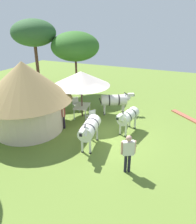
# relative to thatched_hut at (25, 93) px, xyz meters

# --- Properties ---
(ground_plane) EXTENTS (36.00, 36.00, 0.00)m
(ground_plane) POSITION_rel_thatched_hut_xyz_m (1.18, -4.39, -2.24)
(ground_plane) COLOR olive
(thatched_hut) EXTENTS (5.07, 5.07, 3.93)m
(thatched_hut) POSITION_rel_thatched_hut_xyz_m (0.00, 0.00, 0.00)
(thatched_hut) COLOR beige
(thatched_hut) RESTS_ON ground_plane
(shade_umbrella) EXTENTS (3.61, 3.61, 2.99)m
(shade_umbrella) POSITION_rel_thatched_hut_xyz_m (2.82, -1.93, 0.31)
(shade_umbrella) COLOR brown
(shade_umbrella) RESTS_ON ground_plane
(patio_dining_table) EXTENTS (1.49, 1.14, 0.74)m
(patio_dining_table) POSITION_rel_thatched_hut_xyz_m (2.82, -1.93, -1.59)
(patio_dining_table) COLOR silver
(patio_dining_table) RESTS_ON ground_plane
(patio_chair_near_lawn) EXTENTS (0.61, 0.61, 0.90)m
(patio_chair_near_lawn) POSITION_rel_thatched_hut_xyz_m (3.62, -1.03, -1.72)
(patio_chair_near_lawn) COLOR silver
(patio_chair_near_lawn) RESTS_ON ground_plane
(patio_chair_east_end) EXTENTS (0.60, 0.60, 0.90)m
(patio_chair_east_end) POSITION_rel_thatched_hut_xyz_m (2.13, -2.92, -1.72)
(patio_chair_east_end) COLOR silver
(patio_chair_east_end) RESTS_ON ground_plane
(guest_beside_umbrella) EXTENTS (0.51, 0.39, 1.60)m
(guest_beside_umbrella) POSITION_rel_thatched_hut_xyz_m (0.94, -1.72, -1.28)
(guest_beside_umbrella) COLOR #231A2B
(guest_beside_umbrella) RESTS_ON ground_plane
(standing_watcher) EXTENTS (0.42, 0.54, 1.73)m
(standing_watcher) POSITION_rel_thatched_hut_xyz_m (-1.42, -6.22, -1.20)
(standing_watcher) COLOR black
(standing_watcher) RESTS_ON ground_plane
(zebra_nearest_camera) EXTENTS (2.15, 0.91, 1.48)m
(zebra_nearest_camera) POSITION_rel_thatched_hut_xyz_m (1.93, -5.25, -1.29)
(zebra_nearest_camera) COLOR silver
(zebra_nearest_camera) RESTS_ON ground_plane
(zebra_by_umbrella) EXTENTS (1.40, 2.13, 1.50)m
(zebra_by_umbrella) POSITION_rel_thatched_hut_xyz_m (4.08, -3.73, -1.27)
(zebra_by_umbrella) COLOR silver
(zebra_by_umbrella) RESTS_ON ground_plane
(zebra_toward_hut) EXTENTS (2.33, 0.95, 1.55)m
(zebra_toward_hut) POSITION_rel_thatched_hut_xyz_m (-0.28, -3.95, -1.22)
(zebra_toward_hut) COLOR silver
(zebra_toward_hut) RESTS_ON ground_plane
(acacia_tree_behind_hut) EXTENTS (3.46, 3.46, 5.96)m
(acacia_tree_behind_hut) POSITION_rel_thatched_hut_xyz_m (5.69, 3.64, 2.66)
(acacia_tree_behind_hut) COLOR #503127
(acacia_tree_behind_hut) RESTS_ON ground_plane
(acacia_tree_left_background) EXTENTS (3.83, 3.83, 5.07)m
(acacia_tree_left_background) POSITION_rel_thatched_hut_xyz_m (6.87, 0.66, 1.67)
(acacia_tree_left_background) COLOR #502D28
(acacia_tree_left_background) RESTS_ON ground_plane
(brick_patio_kerb) EXTENTS (2.15, 2.31, 0.08)m
(brick_patio_kerb) POSITION_rel_thatched_hut_xyz_m (5.22, -8.41, -2.20)
(brick_patio_kerb) COLOR #A65640
(brick_patio_kerb) RESTS_ON ground_plane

